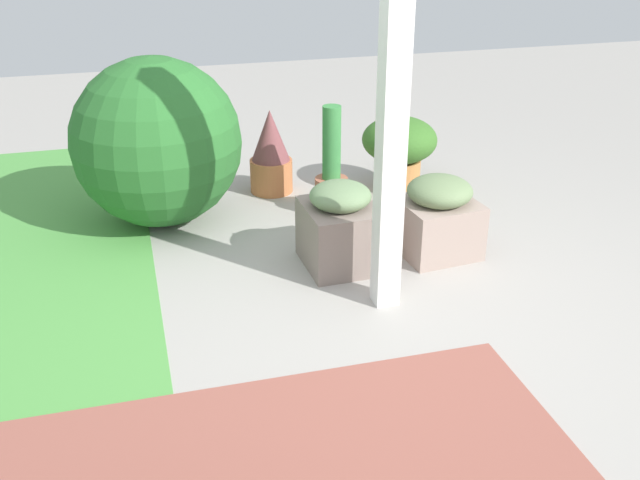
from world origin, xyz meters
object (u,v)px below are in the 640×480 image
object	(u,v)px
round_shrub	(157,142)
terracotta_pot_spiky	(271,153)
stone_planter_near	(340,227)
terracotta_pot_broad	(399,147)
stone_planter_nearest	(438,217)
porch_pillar	(393,97)
terracotta_pot_tall	(331,177)

from	to	relation	value
round_shrub	terracotta_pot_spiky	world-z (taller)	round_shrub
stone_planter_near	terracotta_pot_broad	xyz separation A→B (m)	(0.98, -0.72, 0.08)
stone_planter_nearest	terracotta_pot_spiky	bearing A→B (deg)	31.18
terracotta_pot_spiky	stone_planter_nearest	bearing A→B (deg)	-148.82
stone_planter_nearest	terracotta_pot_broad	size ratio (longest dim) A/B	0.90
porch_pillar	stone_planter_near	world-z (taller)	porch_pillar
stone_planter_nearest	stone_planter_near	world-z (taller)	stone_planter_near
terracotta_pot_tall	terracotta_pot_spiky	size ratio (longest dim) A/B	1.23
porch_pillar	terracotta_pot_tall	bearing A→B (deg)	-2.37
round_shrub	terracotta_pot_broad	distance (m)	1.64
terracotta_pot_broad	stone_planter_near	bearing A→B (deg)	143.97
stone_planter_nearest	terracotta_pot_tall	bearing A→B (deg)	31.03
stone_planter_nearest	terracotta_pot_spiky	world-z (taller)	terracotta_pot_spiky
stone_planter_nearest	terracotta_pot_tall	world-z (taller)	terracotta_pot_tall
porch_pillar	stone_planter_nearest	bearing A→B (deg)	-46.59
stone_planter_nearest	stone_planter_near	xyz separation A→B (m)	(0.01, 0.58, 0.00)
stone_planter_nearest	round_shrub	size ratio (longest dim) A/B	0.45
porch_pillar	terracotta_pot_broad	bearing A→B (deg)	-23.02
terracotta_pot_broad	terracotta_pot_spiky	distance (m)	0.88
stone_planter_nearest	terracotta_pot_spiky	xyz separation A→B (m)	(1.19, 0.72, 0.05)
stone_planter_near	round_shrub	distance (m)	1.29
stone_planter_nearest	round_shrub	bearing A→B (deg)	59.31
round_shrub	terracotta_pot_tall	bearing A→B (deg)	-99.19
stone_planter_nearest	terracotta_pot_spiky	distance (m)	1.39
round_shrub	porch_pillar	bearing A→B (deg)	-142.80
round_shrub	stone_planter_near	bearing A→B (deg)	-134.06
porch_pillar	terracotta_pot_tall	size ratio (longest dim) A/B	2.98
porch_pillar	terracotta_pot_spiky	xyz separation A→B (m)	(1.64, 0.25, -0.79)
porch_pillar	terracotta_pot_broad	world-z (taller)	porch_pillar
round_shrub	terracotta_pot_tall	distance (m)	1.10
stone_planter_near	round_shrub	xyz separation A→B (m)	(0.87, 0.90, 0.29)
porch_pillar	terracotta_pot_tall	distance (m)	1.41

